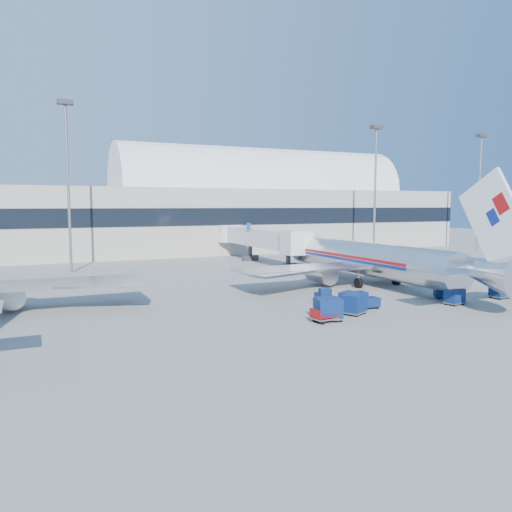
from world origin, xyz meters
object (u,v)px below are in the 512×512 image
mast_east (376,171)px  cart_train_c (328,309)px  mast_west (67,161)px  barrier_near (442,280)px  airliner_main (373,259)px  cart_open_red (325,317)px  barrier_far (484,276)px  cart_solo_near (454,296)px  tug_left (324,297)px  cart_train_a (350,301)px  mast_far_east (480,175)px  jetbridge_near (256,237)px  barrier_mid (463,278)px  tug_lead (364,301)px  cart_train_b (355,304)px  tug_right (446,291)px  cart_solo_far (500,290)px

mast_east → cart_train_c: size_ratio=9.89×
mast_west → barrier_near: size_ratio=7.53×
airliner_main → cart_open_red: size_ratio=17.12×
mast_east → barrier_far: size_ratio=7.53×
barrier_near → cart_solo_near: (-8.23, -9.65, 0.34)m
tug_left → cart_train_c: (-3.27, -5.81, 0.27)m
mast_west → cart_train_a: mast_west is taller
mast_far_east → cart_open_red: size_ratio=10.38×
mast_west → cart_train_a: 43.15m
airliner_main → cart_solo_near: 12.35m
jetbridge_near → cart_train_a: 37.58m
mast_west → mast_far_east: (75.00, 0.00, 0.00)m
barrier_mid → airliner_main: bearing=167.5°
tug_lead → cart_train_b: 2.67m
cart_solo_near → mast_west: bearing=119.1°
tug_right → cart_train_c: bearing=-134.3°
barrier_far → cart_solo_far: cart_solo_far is taller
jetbridge_near → barrier_far: 33.63m
mast_west → cart_solo_far: bearing=-45.7°
cart_train_b → tug_right: bearing=-17.5°
cart_train_b → cart_solo_near: (10.65, -0.41, -0.11)m
mast_far_east → tug_right: bearing=-141.2°
tug_left → mast_west: bearing=47.1°
mast_west → tug_right: mast_west is taller
jetbridge_near → mast_east: mast_east is taller
mast_far_east → barrier_far: bearing=-137.4°
barrier_near → barrier_far: 6.60m
barrier_mid → tug_right: (-9.93, -7.08, 0.25)m
mast_west → barrier_mid: mast_west is taller
barrier_mid → barrier_far: same height
tug_lead → cart_solo_far: bearing=-4.5°
tug_lead → cart_train_a: (-1.63, -0.10, 0.15)m
jetbridge_near → barrier_near: jetbridge_near is taller
mast_west → mast_far_east: same height
mast_far_east → tug_left: mast_far_east is taller
mast_far_east → cart_train_b: size_ratio=9.56×
tug_lead → tug_left: 3.85m
jetbridge_near → barrier_far: jetbridge_near is taller
barrier_near → barrier_mid: size_ratio=1.00×
cart_solo_far → cart_open_red: size_ratio=0.86×
mast_east → tug_right: mast_east is taller
tug_left → cart_open_red: bearing=165.4°
airliner_main → mast_west: 41.12m
mast_east → tug_right: bearing=-118.0°
mast_far_east → cart_open_red: bearing=-147.1°
barrier_far → tug_right: bearing=-151.8°
tug_lead → cart_open_red: (-5.79, -2.83, -0.32)m
cart_train_a → cart_solo_far: bearing=-30.9°
barrier_near → cart_solo_near: 12.69m
tug_right → cart_train_a: size_ratio=1.16×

